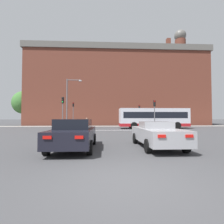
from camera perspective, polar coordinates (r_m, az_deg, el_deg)
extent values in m
plane|color=#3D3D3F|center=(4.64, 5.38, -21.78)|extent=(400.00, 400.00, 0.00)
cube|color=silver|center=(22.42, -1.35, -6.00)|extent=(9.23, 0.30, 0.01)
cube|color=#A09B91|center=(33.90, -1.89, -4.64)|extent=(70.25, 2.50, 0.01)
cube|color=brown|center=(44.00, 1.58, 6.67)|extent=(40.45, 13.36, 16.40)
cube|color=#5B5954|center=(46.17, 1.57, 17.60)|extent=(41.26, 13.89, 1.31)
cube|color=brown|center=(50.73, -18.96, 18.33)|extent=(0.90, 0.90, 2.79)
cube|color=brown|center=(50.20, -12.41, 18.49)|extent=(0.90, 0.90, 2.79)
cube|color=brown|center=(49.10, -5.53, 18.93)|extent=(0.90, 0.90, 2.79)
cube|color=brown|center=(47.29, 0.77, 19.77)|extent=(0.90, 0.90, 2.79)
cube|color=brown|center=(49.77, 8.38, 18.65)|extent=(0.90, 0.90, 2.79)
cube|color=brown|center=(46.52, 17.92, 20.24)|extent=(0.90, 0.90, 2.79)
cube|color=brown|center=(53.50, 20.99, 17.27)|extent=(0.90, 0.90, 2.79)
cylinder|color=#5B2D22|center=(51.04, 21.41, 18.98)|extent=(2.66, 2.66, 4.04)
sphere|color=#5B5954|center=(52.23, 21.37, 22.19)|extent=(2.95, 2.95, 2.95)
cube|color=black|center=(9.16, -12.21, -7.55)|extent=(1.92, 4.81, 0.71)
cube|color=black|center=(9.08, -12.23, -3.82)|extent=(1.64, 2.17, 0.48)
cylinder|color=black|center=(10.83, -15.68, -8.56)|extent=(0.22, 0.64, 0.64)
cylinder|color=black|center=(10.57, -5.94, -8.78)|extent=(0.22, 0.64, 0.64)
cylinder|color=black|center=(7.98, -20.60, -10.88)|extent=(0.22, 0.64, 0.64)
cylinder|color=black|center=(7.63, -7.28, -11.41)|extent=(0.22, 0.64, 0.64)
cube|color=red|center=(6.94, -20.40, -7.80)|extent=(0.32, 0.05, 0.12)
cube|color=red|center=(6.68, -10.69, -8.12)|extent=(0.32, 0.05, 0.12)
cube|color=#9E9EA3|center=(9.75, 14.34, -7.21)|extent=(1.85, 4.84, 0.71)
cube|color=#9E9EA3|center=(9.83, 14.10, -4.07)|extent=(1.57, 1.46, 0.35)
cylinder|color=black|center=(11.01, 7.58, -8.50)|extent=(0.22, 0.64, 0.64)
cylinder|color=black|center=(11.47, 16.26, -8.18)|extent=(0.22, 0.64, 0.64)
cylinder|color=black|center=(8.12, 11.65, -10.82)|extent=(0.22, 0.64, 0.64)
cylinder|color=black|center=(8.73, 22.96, -10.08)|extent=(0.22, 0.64, 0.64)
cube|color=red|center=(7.25, 15.93, -7.61)|extent=(0.32, 0.05, 0.12)
cube|color=red|center=(7.70, 23.94, -7.18)|extent=(0.32, 0.05, 0.12)
cube|color=silver|center=(27.16, 13.35, -1.71)|extent=(10.24, 2.59, 2.66)
cube|color=#AD191E|center=(27.17, 13.36, -4.05)|extent=(10.26, 2.61, 0.44)
cube|color=black|center=(27.16, 13.34, -1.01)|extent=(9.42, 2.62, 0.90)
cylinder|color=black|center=(29.39, 18.65, -3.98)|extent=(1.00, 0.28, 1.00)
cylinder|color=black|center=(27.09, 20.59, -4.13)|extent=(1.00, 0.28, 1.00)
cylinder|color=black|center=(27.69, 6.30, -4.20)|extent=(1.00, 0.28, 1.00)
cylinder|color=black|center=(25.24, 7.21, -4.41)|extent=(1.00, 0.28, 1.00)
cylinder|color=slate|center=(23.45, -15.82, -1.48)|extent=(0.12, 0.12, 3.50)
cube|color=black|center=(23.56, -15.77, 3.77)|extent=(0.26, 0.20, 0.80)
sphere|color=black|center=(23.46, -15.83, 4.42)|extent=(0.17, 0.17, 0.17)
sphere|color=black|center=(23.43, -15.84, 3.80)|extent=(0.17, 0.17, 0.17)
sphere|color=#1ED14C|center=(23.41, -15.84, 3.17)|extent=(0.17, 0.17, 0.17)
cylinder|color=slate|center=(33.72, 8.94, -1.83)|extent=(0.12, 0.12, 3.30)
cube|color=black|center=(33.79, 8.92, 1.65)|extent=(0.26, 0.20, 0.80)
sphere|color=red|center=(33.68, 8.96, 2.10)|extent=(0.17, 0.17, 0.17)
sphere|color=black|center=(33.66, 8.96, 1.66)|extent=(0.17, 0.17, 0.17)
sphere|color=black|center=(33.65, 8.97, 1.23)|extent=(0.17, 0.17, 0.17)
cylinder|color=slate|center=(24.03, 13.73, -1.92)|extent=(0.12, 0.12, 3.16)
cube|color=black|center=(24.11, 13.69, 2.79)|extent=(0.26, 0.20, 0.80)
sphere|color=red|center=(24.01, 13.77, 3.43)|extent=(0.17, 0.17, 0.17)
sphere|color=black|center=(23.98, 13.78, 2.82)|extent=(0.17, 0.17, 0.17)
sphere|color=black|center=(23.96, 13.78, 2.21)|extent=(0.17, 0.17, 0.17)
cylinder|color=slate|center=(33.37, -12.57, -1.45)|extent=(0.12, 0.12, 3.72)
cube|color=black|center=(33.47, -12.54, 2.42)|extent=(0.26, 0.20, 0.80)
sphere|color=red|center=(33.36, -12.58, 2.87)|extent=(0.17, 0.17, 0.17)
sphere|color=black|center=(33.34, -12.58, 2.43)|extent=(0.17, 0.17, 0.17)
sphere|color=black|center=(33.32, -12.58, 1.99)|extent=(0.17, 0.17, 0.17)
cylinder|color=slate|center=(25.90, -14.52, 2.59)|extent=(0.16, 0.16, 7.22)
cylinder|color=slate|center=(26.23, -12.40, 10.16)|extent=(1.89, 0.10, 0.10)
ellipsoid|color=#B2B2B7|center=(26.07, -10.33, 10.00)|extent=(0.50, 0.36, 0.22)
cylinder|color=black|center=(33.87, 7.02, -4.01)|extent=(0.13, 0.13, 0.74)
cylinder|color=black|center=(33.74, 6.82, -4.02)|extent=(0.13, 0.13, 0.74)
cube|color=olive|center=(33.79, 6.91, -2.88)|extent=(0.45, 0.42, 0.59)
sphere|color=tan|center=(33.78, 6.91, -2.19)|extent=(0.22, 0.22, 0.22)
cylinder|color=brown|center=(34.28, 11.99, -3.86)|extent=(0.13, 0.13, 0.86)
cylinder|color=brown|center=(34.35, 12.25, -3.85)|extent=(0.13, 0.13, 0.86)
cube|color=#232328|center=(34.30, 12.11, -2.57)|extent=(0.43, 0.29, 0.68)
sphere|color=tan|center=(34.30, 12.10, -1.78)|extent=(0.26, 0.26, 0.26)
cylinder|color=black|center=(33.40, -8.42, -4.00)|extent=(0.13, 0.13, 0.78)
cylinder|color=black|center=(33.39, -8.13, -4.00)|extent=(0.13, 0.13, 0.78)
cube|color=#336B38|center=(33.38, -8.27, -2.80)|extent=(0.41, 0.24, 0.62)
sphere|color=tan|center=(33.37, -8.27, -2.07)|extent=(0.23, 0.23, 0.23)
cylinder|color=#4C3823|center=(42.82, -27.02, -1.89)|extent=(0.36, 0.36, 2.97)
ellipsoid|color=#3D7033|center=(42.96, -26.94, 2.78)|extent=(4.73, 4.73, 4.97)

